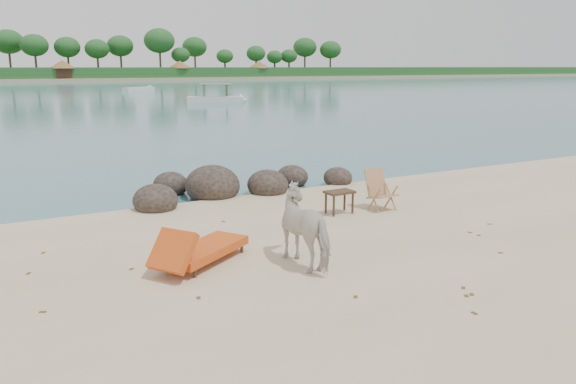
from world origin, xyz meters
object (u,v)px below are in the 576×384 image
boulders (228,186)px  deck_chair (383,192)px  lounge_chair (205,246)px  side_table (339,204)px  cow (309,228)px

boulders → deck_chair: deck_chair is taller
lounge_chair → deck_chair: (4.85, 1.34, 0.15)m
side_table → deck_chair: bearing=-12.3°
deck_chair → boulders: bearing=123.0°
boulders → lounge_chair: boulders is taller
cow → lounge_chair: size_ratio=0.73×
boulders → lounge_chair: bearing=-117.2°
cow → deck_chair: cow is taller
cow → lounge_chair: (-1.49, 0.92, -0.33)m
boulders → cow: 5.78m
boulders → deck_chair: 4.19m
cow → deck_chair: (3.36, 2.27, -0.18)m
lounge_chair → deck_chair: deck_chair is taller
cow → side_table: size_ratio=2.40×
side_table → deck_chair: 1.10m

